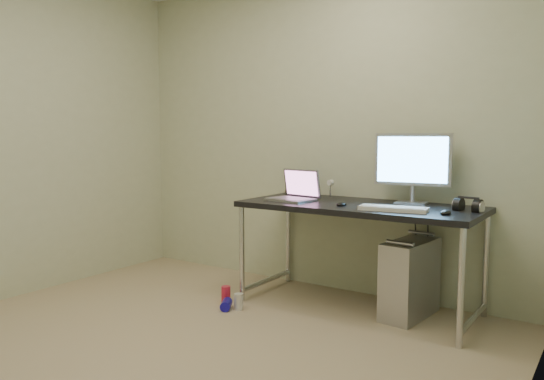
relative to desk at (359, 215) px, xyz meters
The scene contains 18 objects.
floor 1.64m from the desk, 111.61° to the right, with size 3.50×3.50×0.00m, color tan.
wall_back 0.87m from the desk, 146.63° to the left, with size 3.50×0.02×2.50m, color beige.
wall_right 1.92m from the desk, 49.15° to the right, with size 0.02×3.50×2.50m, color beige.
desk is the anchor object (origin of this frame).
tower_computer 0.55m from the desk, ahead, with size 0.27×0.52×0.56m.
cable_a 0.52m from the desk, 45.01° to the left, with size 0.01×0.01×0.70m, color black.
cable_b 0.58m from the desk, 36.00° to the left, with size 0.01×0.01×0.72m, color black.
can_red 1.14m from the desk, 153.96° to the right, with size 0.07×0.07×0.12m, color #D12041.
can_white 1.05m from the desk, 144.00° to the right, with size 0.06×0.06×0.12m, color silver.
can_blue 1.13m from the desk, 144.62° to the right, with size 0.07×0.07×0.13m, color #160FAA.
laptop 0.51m from the desk, behind, with size 0.36×0.31×0.23m.
monitor 0.52m from the desk, 34.52° to the left, with size 0.52×0.18×0.49m.
keyboard 0.37m from the desk, 29.42° to the right, with size 0.43×0.14×0.03m, color white.
mouse_right 0.66m from the desk, 13.35° to the right, with size 0.06×0.10×0.03m, color black.
mouse_left 0.19m from the desk, 114.12° to the right, with size 0.06×0.10×0.03m, color black.
headphones 0.73m from the desk, ahead, with size 0.18×0.11×0.11m.
picture_frame 0.77m from the desk, 156.66° to the left, with size 0.22×0.03×0.18m, color black.
webcam 0.48m from the desk, 144.23° to the left, with size 0.05×0.04×0.13m.
Camera 1 is at (2.08, -2.00, 1.23)m, focal length 35.00 mm.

